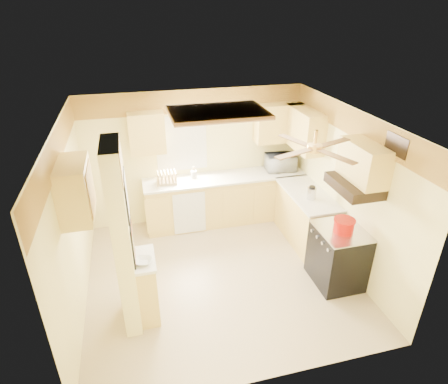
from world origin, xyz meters
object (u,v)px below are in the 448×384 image
object	(u,v)px
stove	(337,256)
kettle	(312,193)
bowl	(143,261)
microwave	(280,162)
dutch_oven	(344,226)

from	to	relation	value
stove	kettle	bearing A→B (deg)	91.52
stove	kettle	world-z (taller)	kettle
kettle	bowl	bearing A→B (deg)	-159.51
microwave	bowl	world-z (taller)	microwave
stove	microwave	size ratio (longest dim) A/B	1.65
stove	dutch_oven	size ratio (longest dim) A/B	3.01
dutch_oven	kettle	xyz separation A→B (m)	(-0.02, 0.99, 0.03)
microwave	kettle	world-z (taller)	microwave
bowl	kettle	world-z (taller)	kettle
stove	kettle	distance (m)	1.11
stove	dutch_oven	world-z (taller)	dutch_oven
stove	dutch_oven	distance (m)	0.56
bowl	dutch_oven	world-z (taller)	dutch_oven
microwave	kettle	distance (m)	1.24
kettle	stove	bearing A→B (deg)	-88.48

